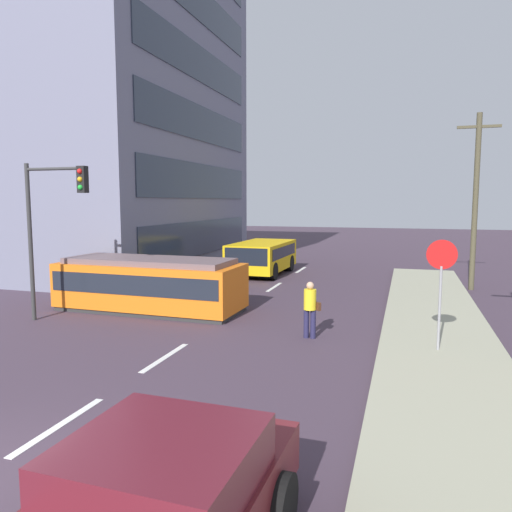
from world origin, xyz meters
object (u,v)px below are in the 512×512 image
(streetcar_tram, at_px, (150,283))
(stop_sign, at_px, (441,272))
(city_bus, at_px, (262,256))
(traffic_light_mast, at_px, (51,213))
(utility_pole_mid, at_px, (476,199))
(pedestrian_crossing, at_px, (310,306))

(streetcar_tram, relative_size, stop_sign, 2.38)
(stop_sign, bearing_deg, streetcar_tram, 165.80)
(city_bus, relative_size, stop_sign, 1.88)
(traffic_light_mast, height_order, utility_pole_mid, utility_pole_mid)
(city_bus, height_order, traffic_light_mast, traffic_light_mast)
(city_bus, height_order, utility_pole_mid, utility_pole_mid)
(traffic_light_mast, bearing_deg, streetcar_tram, 49.65)
(streetcar_tram, height_order, pedestrian_crossing, streetcar_tram)
(stop_sign, bearing_deg, city_bus, 124.53)
(city_bus, distance_m, pedestrian_crossing, 12.63)
(pedestrian_crossing, bearing_deg, traffic_light_mast, -175.97)
(city_bus, xyz_separation_m, stop_sign, (8.40, -12.21, 1.18))
(city_bus, distance_m, traffic_light_mast, 13.00)
(pedestrian_crossing, height_order, utility_pole_mid, utility_pole_mid)
(streetcar_tram, distance_m, stop_sign, 10.19)
(streetcar_tram, distance_m, pedestrian_crossing, 6.60)
(pedestrian_crossing, xyz_separation_m, utility_pole_mid, (5.49, 9.92, 3.15))
(streetcar_tram, height_order, traffic_light_mast, traffic_light_mast)
(city_bus, bearing_deg, pedestrian_crossing, -67.14)
(stop_sign, bearing_deg, pedestrian_crossing, 170.68)
(streetcar_tram, height_order, city_bus, streetcar_tram)
(city_bus, bearing_deg, traffic_light_mast, -106.15)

